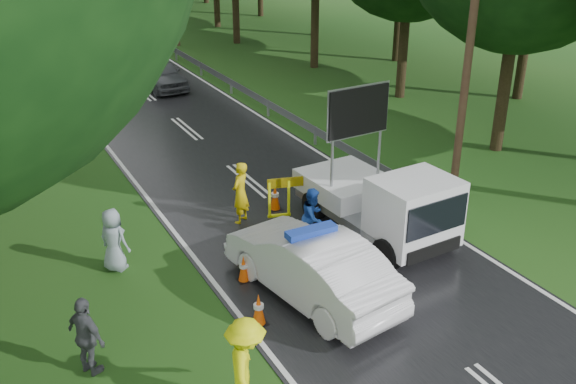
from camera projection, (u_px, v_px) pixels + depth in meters
ground at (347, 264)px, 16.31m from camera, size 160.00×160.00×0.00m
road at (89, 47)px, 40.43m from camera, size 7.00×140.00×0.02m
guardrail at (147, 34)px, 41.52m from camera, size 0.12×60.06×0.70m
utility_pole_near at (471, 32)px, 18.04m from camera, size 1.40×0.24×10.00m
police_sedan at (311, 265)px, 14.68m from camera, size 2.47×5.07×1.76m
work_truck at (383, 202)px, 17.15m from camera, size 2.47×5.05×3.92m
barrier at (317, 184)px, 18.58m from camera, size 2.88×0.79×1.22m
officer at (240, 193)px, 18.07m from camera, size 0.79×0.75×1.82m
civilian at (313, 217)px, 16.92m from camera, size 1.00×0.96×1.62m
bystander_left at (246, 367)px, 11.21m from camera, size 1.13×1.43×1.95m
bystander_mid at (87, 337)px, 12.21m from camera, size 0.82×1.07×1.69m
bystander_right at (114, 240)px, 15.74m from camera, size 0.90×0.96×1.64m
queue_car_first at (160, 74)px, 31.33m from camera, size 1.91×4.25×1.42m
queue_car_second at (123, 50)px, 36.10m from camera, size 2.29×5.45×1.57m
queue_car_third at (103, 28)px, 42.87m from camera, size 2.45×5.01×1.37m
queue_car_fourth at (74, 14)px, 47.33m from camera, size 1.81×5.00×1.64m
cone_near_left at (259, 310)px, 13.83m from camera, size 0.36×0.36×0.77m
cone_center at (323, 257)px, 15.83m from camera, size 0.38×0.38×0.82m
cone_far at (275, 198)px, 19.02m from camera, size 0.38×0.38×0.81m
cone_left_mid at (244, 269)px, 15.43m from camera, size 0.33×0.33×0.70m
cone_right at (420, 202)px, 18.87m from camera, size 0.32×0.32×0.69m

